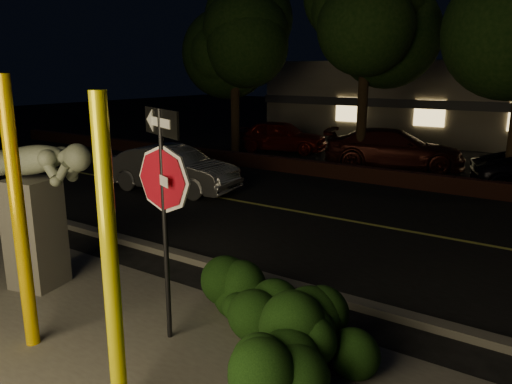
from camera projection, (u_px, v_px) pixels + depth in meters
ground at (396, 197)px, 14.31m from camera, size 90.00×90.00×0.00m
road at (354, 222)px, 11.90m from camera, size 80.00×8.00×0.01m
lane_marking at (354, 221)px, 11.90m from camera, size 80.00×0.12×0.00m
curb at (257, 277)px, 8.60m from camera, size 80.00×0.25×0.12m
brick_wall at (411, 180)px, 15.29m from camera, size 40.00×0.35×0.50m
parking_lot at (456, 161)px, 19.92m from camera, size 40.00×12.00×0.01m
building at (497, 101)px, 25.85m from camera, size 22.00×10.20×4.00m
tree_far_a at (234, 23)px, 19.84m from camera, size 4.60×4.60×7.43m
yellow_pole_left at (19, 218)px, 6.18m from camera, size 0.17×0.17×3.49m
yellow_pole_right at (110, 265)px, 4.87m from camera, size 0.17×0.17×3.35m
signpost at (163, 180)px, 6.23m from camera, size 0.96×0.45×3.07m
sculpture at (33, 199)px, 8.01m from camera, size 2.30×1.09×2.46m
hedge_center at (248, 295)px, 7.00m from camera, size 1.90×1.33×0.90m
hedge_right at (316, 322)px, 6.08m from camera, size 1.82×1.28×1.08m
hedge_far_right at (285, 365)px, 5.35m from camera, size 1.36×0.90×0.91m
silver_sedan at (173, 169)px, 14.82m from camera, size 4.23×1.89×1.35m
parked_car_red at (281, 136)px, 22.08m from camera, size 4.34×2.48×1.39m
parked_car_darkred at (394, 149)px, 18.31m from camera, size 5.36×3.44×1.45m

